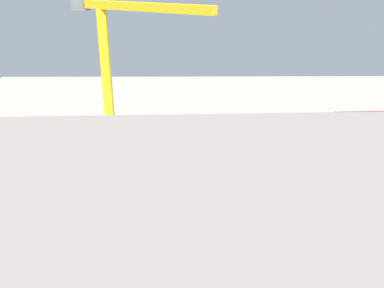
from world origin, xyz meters
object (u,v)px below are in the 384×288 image
(locomotive, at_px, (295,126))
(box_truck_1, at_px, (282,178))
(parked_car_2, at_px, (298,178))
(street_tree_2, at_px, (333,148))
(passenger_coach, at_px, (362,121))
(street_tree_0, at_px, (85,143))
(platform_canopy_far, at_px, (191,124))
(construction_building, at_px, (236,194))
(platform_canopy_near, at_px, (181,133))
(parked_car_0, at_px, (362,177))
(parked_car_5, at_px, (199,179))
(box_truck_0, at_px, (286,181))
(street_tree_1, at_px, (326,148))
(traffic_light, at_px, (123,150))
(tower_crane, at_px, (117,107))
(street_tree_3, at_px, (327,146))
(parked_car_4, at_px, (232,178))
(parked_car_1, at_px, (328,177))
(box_truck_2, at_px, (196,180))
(street_tree_4, at_px, (72,144))
(parked_car_3, at_px, (266,177))

(locomotive, height_order, box_truck_1, locomotive)
(parked_car_2, relative_size, street_tree_2, 0.58)
(passenger_coach, relative_size, street_tree_0, 2.10)
(platform_canopy_far, xyz_separation_m, construction_building, (-7.85, 48.16, 3.38))
(platform_canopy_near, height_order, passenger_coach, passenger_coach)
(parked_car_0, relative_size, parked_car_5, 0.95)
(box_truck_0, xyz_separation_m, street_tree_1, (-11.70, -10.97, 3.23))
(passenger_coach, xyz_separation_m, traffic_light, (68.49, 24.98, 1.25))
(parked_car_2, bearing_deg, street_tree_0, -10.59)
(platform_canopy_far, bearing_deg, tower_crane, 75.62)
(street_tree_0, height_order, street_tree_1, street_tree_0)
(locomotive, distance_m, box_truck_0, 37.81)
(box_truck_0, xyz_separation_m, street_tree_3, (-12.22, -11.73, 3.40))
(parked_car_0, height_order, construction_building, construction_building)
(box_truck_1, bearing_deg, parked_car_4, -11.52)
(street_tree_2, bearing_deg, box_truck_1, 33.76)
(passenger_coach, relative_size, parked_car_5, 3.77)
(parked_car_0, height_order, street_tree_1, street_tree_1)
(passenger_coach, xyz_separation_m, box_truck_1, (31.54, 35.03, -1.56))
(passenger_coach, xyz_separation_m, parked_car_0, (12.15, 32.40, -2.58))
(parked_car_1, bearing_deg, platform_canopy_near, -32.14)
(street_tree_1, bearing_deg, box_truck_2, 18.13)
(platform_canopy_far, xyz_separation_m, parked_car_0, (-39.50, 28.02, -3.26))
(parked_car_1, bearing_deg, tower_crane, 24.85)
(platform_canopy_far, distance_m, parked_car_0, 48.54)
(street_tree_0, bearing_deg, tower_crane, 115.01)
(parked_car_2, distance_m, street_tree_4, 54.48)
(passenger_coach, height_order, street_tree_4, street_tree_4)
(box_truck_1, xyz_separation_m, street_tree_3, (-13.01, -10.44, 3.41))
(locomotive, bearing_deg, parked_car_2, 77.91)
(passenger_coach, height_order, street_tree_2, street_tree_2)
(parked_car_2, distance_m, tower_crane, 47.86)
(passenger_coach, distance_m, parked_car_1, 38.51)
(parked_car_1, distance_m, box_truck_1, 11.60)
(street_tree_4, bearing_deg, construction_building, 142.61)
(platform_canopy_near, bearing_deg, parked_car_3, 133.03)
(locomotive, height_order, street_tree_0, street_tree_0)
(passenger_coach, xyz_separation_m, box_truck_0, (30.75, 36.31, -1.55))
(parked_car_5, distance_m, street_tree_1, 32.39)
(passenger_coach, bearing_deg, tower_crane, 39.58)
(parked_car_3, bearing_deg, box_truck_2, 11.18)
(parked_car_1, bearing_deg, parked_car_0, -178.05)
(street_tree_4, bearing_deg, parked_car_4, 167.45)
(box_truck_1, distance_m, street_tree_3, 17.03)
(platform_canopy_near, bearing_deg, platform_canopy_far, -111.89)
(locomotive, relative_size, box_truck_0, 1.53)
(parked_car_4, bearing_deg, parked_car_0, -179.20)
(parked_car_1, height_order, traffic_light, traffic_light)
(platform_canopy_near, distance_m, parked_car_2, 34.95)
(street_tree_3, bearing_deg, street_tree_1, 56.08)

